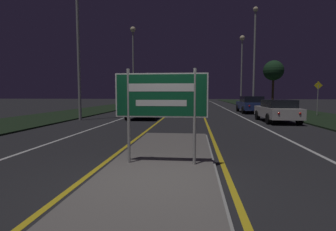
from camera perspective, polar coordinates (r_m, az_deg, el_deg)
name	(u,v)px	position (r m, az deg, el deg)	size (l,w,h in m)	color
ground_plane	(155,181)	(5.23, -2.86, -14.15)	(160.00, 160.00, 0.00)	#232326
median_island	(161,166)	(6.13, -1.47, -10.90)	(2.49, 9.37, 0.10)	#999993
verge_left	(91,111)	(26.97, -16.47, 1.04)	(5.00, 100.00, 0.08)	black
verge_right	(291,112)	(26.43, 25.20, 0.71)	(5.00, 100.00, 0.08)	black
centre_line_yellow_left	(176,109)	(30.02, 1.69, 1.52)	(0.12, 70.00, 0.01)	gold
centre_line_yellow_right	(201,109)	(29.95, 7.19, 1.48)	(0.12, 70.00, 0.01)	gold
lane_line_white_left	(152,108)	(30.35, -3.52, 1.55)	(0.12, 70.00, 0.01)	silver
lane_line_white_right	(226,109)	(30.14, 12.45, 1.42)	(0.12, 70.00, 0.01)	silver
edge_line_white_left	(127,108)	(30.98, -9.00, 1.57)	(0.10, 70.00, 0.01)	silver
edge_line_white_right	(253,109)	(30.62, 18.03, 1.35)	(0.10, 70.00, 0.01)	silver
highway_sign	(161,99)	(5.90, -1.51, 3.68)	(2.09, 0.07, 2.16)	#9E9E99
streetlight_left_near	(78,36)	(18.09, -19.00, 16.10)	(0.45, 0.45, 8.87)	#9E9E99
streetlight_left_far	(133,53)	(30.50, -7.59, 13.39)	(0.60, 0.60, 9.17)	#9E9E99
streetlight_right_near	(255,49)	(26.36, 18.32, 13.53)	(0.46, 0.46, 9.67)	#9E9E99
streetlight_right_far	(242,57)	(34.73, 15.78, 12.19)	(0.63, 0.63, 8.92)	#9E9E99
car_receding_0	(277,110)	(16.96, 22.68, 1.06)	(1.86, 4.26, 1.34)	silver
car_receding_1	(251,104)	(24.51, 17.56, 2.39)	(1.98, 4.76, 1.48)	navy
car_approaching_0	(144,108)	(18.11, -5.20, 1.70)	(1.98, 4.08, 1.39)	navy
car_approaching_1	(142,101)	(33.50, -5.66, 3.15)	(1.87, 4.15, 1.45)	navy
car_approaching_2	(155,100)	(43.17, -2.83, 3.49)	(1.98, 4.65, 1.42)	navy
warning_sign	(318,95)	(22.55, 29.82, 3.88)	(0.60, 0.06, 2.53)	#9E9E99
roadside_palm_right	(273,71)	(31.58, 21.98, 9.00)	(2.20, 2.20, 5.29)	#4C3823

